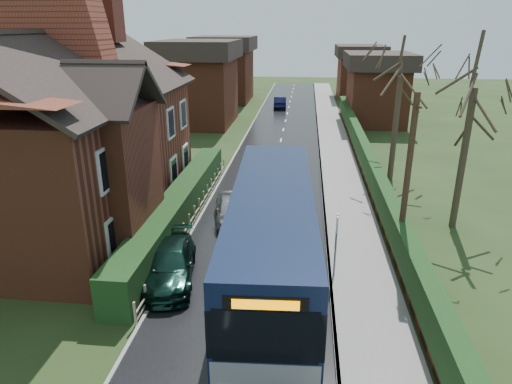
# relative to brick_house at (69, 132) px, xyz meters

# --- Properties ---
(ground) EXTENTS (140.00, 140.00, 0.00)m
(ground) POSITION_rel_brick_house_xyz_m (8.73, -4.78, -4.38)
(ground) COLOR #2E3F1B
(ground) RESTS_ON ground
(road) EXTENTS (6.00, 100.00, 0.02)m
(road) POSITION_rel_brick_house_xyz_m (8.73, 5.22, -4.37)
(road) COLOR black
(road) RESTS_ON ground
(pavement) EXTENTS (2.50, 100.00, 0.14)m
(pavement) POSITION_rel_brick_house_xyz_m (12.98, 5.22, -4.31)
(pavement) COLOR slate
(pavement) RESTS_ON ground
(kerb_right) EXTENTS (0.12, 100.00, 0.14)m
(kerb_right) POSITION_rel_brick_house_xyz_m (11.78, 5.22, -4.31)
(kerb_right) COLOR gray
(kerb_right) RESTS_ON ground
(kerb_left) EXTENTS (0.12, 100.00, 0.10)m
(kerb_left) POSITION_rel_brick_house_xyz_m (5.68, 5.22, -4.33)
(kerb_left) COLOR gray
(kerb_left) RESTS_ON ground
(front_hedge) EXTENTS (1.20, 16.00, 1.60)m
(front_hedge) POSITION_rel_brick_house_xyz_m (4.83, 0.22, -3.58)
(front_hedge) COLOR black
(front_hedge) RESTS_ON ground
(picket_fence) EXTENTS (0.10, 16.00, 0.90)m
(picket_fence) POSITION_rel_brick_house_xyz_m (5.58, 0.22, -3.93)
(picket_fence) COLOR gray
(picket_fence) RESTS_ON ground
(right_wall_hedge) EXTENTS (0.60, 50.00, 1.80)m
(right_wall_hedge) POSITION_rel_brick_house_xyz_m (14.53, 5.22, -3.36)
(right_wall_hedge) COLOR brown
(right_wall_hedge) RESTS_ON ground
(brick_house) EXTENTS (9.30, 14.60, 10.30)m
(brick_house) POSITION_rel_brick_house_xyz_m (0.00, 0.00, 0.00)
(brick_house) COLOR brown
(brick_house) RESTS_ON ground
(bus) EXTENTS (3.34, 12.18, 3.66)m
(bus) POSITION_rel_brick_house_xyz_m (9.63, -4.82, -2.56)
(bus) COLOR #0E1833
(bus) RESTS_ON ground
(car_silver) EXTENTS (2.17, 3.88, 1.25)m
(car_silver) POSITION_rel_brick_house_xyz_m (7.23, 0.73, -3.75)
(car_silver) COLOR #B0B0B5
(car_silver) RESTS_ON ground
(car_green) EXTENTS (2.56, 4.71, 1.29)m
(car_green) POSITION_rel_brick_house_xyz_m (5.83, -4.88, -3.73)
(car_green) COLOR #112D24
(car_green) RESTS_ON ground
(car_distant) EXTENTS (1.59, 3.96, 1.28)m
(car_distant) POSITION_rel_brick_house_xyz_m (7.74, 32.60, -3.74)
(car_distant) COLOR black
(car_distant) RESTS_ON ground
(bus_stop_sign) EXTENTS (0.08, 0.39, 2.56)m
(bus_stop_sign) POSITION_rel_brick_house_xyz_m (11.93, -4.05, -2.69)
(bus_stop_sign) COLOR slate
(bus_stop_sign) RESTS_ON ground
(telegraph_pole) EXTENTS (0.23, 0.87, 6.74)m
(telegraph_pole) POSITION_rel_brick_house_xyz_m (14.53, -2.61, -0.96)
(telegraph_pole) COLOR #2F1F15
(telegraph_pole) RESTS_ON ground
(tree_right_near) EXTENTS (4.27, 4.27, 9.22)m
(tree_right_near) POSITION_rel_brick_house_xyz_m (17.73, 1.19, 2.51)
(tree_right_near) COLOR #332A1E
(tree_right_near) RESTS_ON ground
(tree_right_far) EXTENTS (4.58, 4.58, 8.85)m
(tree_right_far) POSITION_rel_brick_house_xyz_m (15.95, 7.96, 2.24)
(tree_right_far) COLOR #382C21
(tree_right_far) RESTS_ON ground
(tree_house_side) EXTENTS (4.92, 4.92, 11.19)m
(tree_house_side) POSITION_rel_brick_house_xyz_m (-4.57, 13.22, 3.98)
(tree_house_side) COLOR #342A1F
(tree_house_side) RESTS_ON ground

